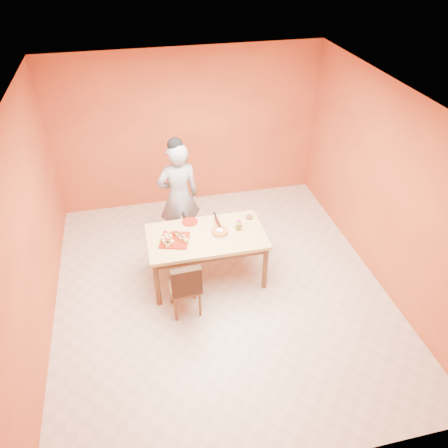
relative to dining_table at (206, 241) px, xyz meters
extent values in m
plane|color=beige|center=(0.13, -0.32, -0.67)|extent=(5.00, 5.00, 0.00)
plane|color=white|center=(0.13, -0.32, 2.03)|extent=(5.00, 5.00, 0.00)
plane|color=#D66031|center=(0.13, 2.18, 0.68)|extent=(4.50, 0.00, 4.50)
plane|color=#D66031|center=(-2.12, -0.32, 0.68)|extent=(0.00, 5.00, 5.00)
plane|color=#D66031|center=(2.38, -0.32, 0.68)|extent=(0.00, 5.00, 5.00)
cube|color=tan|center=(0.00, 0.00, 0.07)|extent=(1.60, 0.90, 0.05)
cube|color=brown|center=(0.00, 0.00, -0.01)|extent=(1.48, 0.78, 0.10)
cylinder|color=brown|center=(-0.74, -0.39, -0.31)|extent=(0.07, 0.07, 0.71)
cylinder|color=brown|center=(-0.74, 0.39, -0.31)|extent=(0.07, 0.07, 0.71)
cylinder|color=brown|center=(0.74, -0.39, -0.31)|extent=(0.07, 0.07, 0.71)
cylinder|color=brown|center=(0.74, 0.39, -0.31)|extent=(0.07, 0.07, 0.71)
imported|color=gray|center=(-0.24, 0.88, 0.21)|extent=(0.68, 0.49, 1.74)
cube|color=maroon|center=(-0.43, -0.03, 0.11)|extent=(0.46, 0.46, 0.02)
cylinder|color=maroon|center=(-0.17, 0.35, 0.10)|extent=(0.25, 0.25, 0.01)
cylinder|color=white|center=(0.19, -0.02, 0.10)|extent=(0.34, 0.34, 0.01)
cylinder|color=gold|center=(0.19, -0.02, 0.13)|extent=(0.30, 0.30, 0.05)
cube|color=silver|center=(0.20, 0.16, 0.16)|extent=(0.06, 0.25, 0.01)
ellipsoid|color=olive|center=(0.46, 0.03, 0.15)|extent=(0.12, 0.10, 0.12)
cylinder|color=#C61D78|center=(0.49, 0.12, 0.14)|extent=(0.08, 0.08, 0.09)
cylinder|color=#3C2510|center=(0.68, 0.26, 0.11)|extent=(0.12, 0.12, 0.03)
camera|label=1|loc=(-0.82, -4.66, 3.68)|focal=35.00mm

